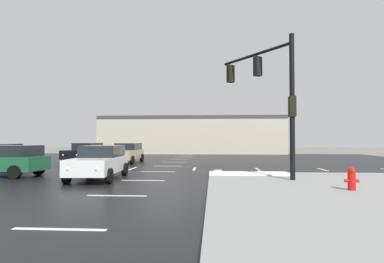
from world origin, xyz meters
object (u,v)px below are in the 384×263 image
(sedan_black, at_px, (85,152))
(sedan_tan, at_px, (127,152))
(traffic_signal_mast, at_px, (271,87))
(fire_hydrant, at_px, (352,179))
(sedan_blue, at_px, (5,155))
(sedan_white, at_px, (100,161))
(sedan_green, at_px, (3,160))

(sedan_black, height_order, sedan_tan, same)
(sedan_tan, bearing_deg, traffic_signal_mast, 43.93)
(fire_hydrant, distance_m, sedan_tan, 18.46)
(fire_hydrant, height_order, sedan_blue, sedan_blue)
(sedan_black, xyz_separation_m, sedan_white, (5.38, -11.43, 0.00))
(traffic_signal_mast, distance_m, sedan_black, 17.88)
(traffic_signal_mast, distance_m, fire_hydrant, 5.78)
(sedan_black, distance_m, sedan_tan, 3.88)
(sedan_black, relative_size, sedan_green, 1.00)
(traffic_signal_mast, relative_size, sedan_blue, 1.37)
(traffic_signal_mast, xyz_separation_m, sedan_black, (-13.50, 11.19, -3.51))
(fire_hydrant, relative_size, sedan_white, 0.17)
(fire_hydrant, relative_size, sedan_black, 0.17)
(fire_hydrant, bearing_deg, sedan_tan, 129.53)
(sedan_green, distance_m, sedan_blue, 6.05)
(sedan_tan, relative_size, sedan_green, 0.98)
(traffic_signal_mast, bearing_deg, sedan_white, 56.14)
(sedan_black, bearing_deg, sedan_tan, 83.54)
(sedan_green, height_order, sedan_blue, same)
(fire_hydrant, relative_size, sedan_blue, 0.17)
(sedan_tan, xyz_separation_m, sedan_blue, (-6.98, -4.99, 0.00))
(sedan_white, bearing_deg, sedan_green, -99.94)
(fire_hydrant, relative_size, sedan_green, 0.17)
(traffic_signal_mast, bearing_deg, sedan_blue, 36.44)
(sedan_white, relative_size, sedan_green, 0.99)
(sedan_black, distance_m, sedan_white, 12.64)
(sedan_tan, bearing_deg, sedan_black, -100.61)
(fire_hydrant, xyz_separation_m, sedan_tan, (-11.75, 14.24, 0.32))
(fire_hydrant, relative_size, sedan_tan, 0.17)
(sedan_white, height_order, sedan_blue, same)
(traffic_signal_mast, distance_m, sedan_tan, 14.65)
(fire_hydrant, xyz_separation_m, sedan_white, (-10.17, 3.58, 0.32))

